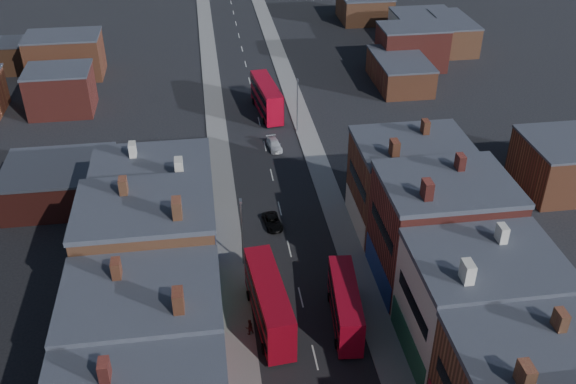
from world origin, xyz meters
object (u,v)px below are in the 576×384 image
object	(u,v)px
bus_1	(345,304)
ped_1	(249,327)
bus_2	(267,97)
car_2	(273,222)
bus_0	(269,302)
car_3	(274,145)

from	to	relation	value
bus_1	ped_1	distance (m)	9.09
bus_1	bus_2	world-z (taller)	bus_2
car_2	ped_1	world-z (taller)	ped_1
bus_2	car_2	distance (m)	30.37
bus_0	bus_2	distance (m)	46.14
bus_2	ped_1	bearing A→B (deg)	-105.06
car_2	bus_2	bearing A→B (deg)	77.07
car_2	ped_1	distance (m)	17.48
bus_1	car_3	size ratio (longest dim) A/B	2.41
bus_2	car_2	size ratio (longest dim) A/B	2.95
bus_2	car_3	bearing A→B (deg)	-98.11
bus_1	car_3	distance (m)	35.34
bus_0	car_3	world-z (taller)	bus_0
bus_1	car_3	bearing A→B (deg)	99.07
car_2	car_3	world-z (taller)	car_3
bus_0	car_2	bearing A→B (deg)	76.64
bus_1	car_3	world-z (taller)	bus_1
bus_0	bus_1	distance (m)	7.07
bus_0	bus_1	world-z (taller)	bus_0
bus_0	bus_1	size ratio (longest dim) A/B	1.16
bus_0	car_2	world-z (taller)	bus_0
bus_1	car_2	distance (m)	17.40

